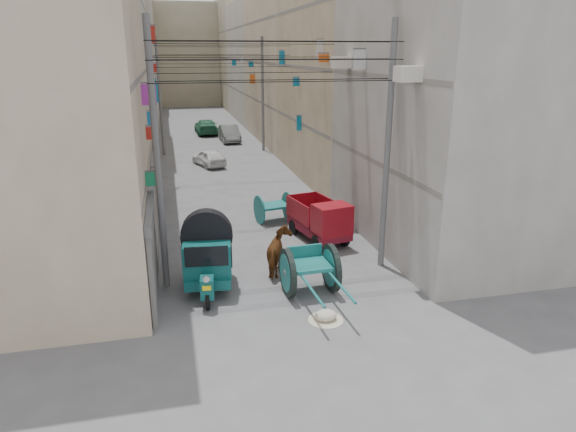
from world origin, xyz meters
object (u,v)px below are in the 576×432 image
object	(u,v)px
distant_car_green	(206,127)
horse	(279,252)
mini_truck	(323,222)
tonga_cart	(310,269)
feed_sack	(326,315)
auto_rickshaw	(208,254)
distant_car_white	(209,158)
second_cart	(274,207)
distant_car_grey	(229,133)

from	to	relation	value
distant_car_green	horse	bearing A→B (deg)	88.25
mini_truck	horse	size ratio (longest dim) A/B	1.88
tonga_cart	feed_sack	xyz separation A→B (m)	(-0.01, -1.73, -0.62)
mini_truck	auto_rickshaw	bearing A→B (deg)	-158.52
distant_car_white	tonga_cart	bearing A→B (deg)	75.87
tonga_cart	distant_car_green	xyz separation A→B (m)	(-0.54, 32.46, -0.13)
tonga_cart	horse	distance (m)	1.78
tonga_cart	mini_truck	world-z (taller)	mini_truck
second_cart	distant_car_green	size ratio (longest dim) A/B	0.36
auto_rickshaw	second_cart	world-z (taller)	auto_rickshaw
auto_rickshaw	distant_car_grey	bearing A→B (deg)	88.03
feed_sack	tonga_cart	bearing A→B (deg)	89.51
feed_sack	horse	world-z (taller)	horse
second_cart	distant_car_grey	distance (m)	21.08
tonga_cart	auto_rickshaw	bearing A→B (deg)	157.99
second_cart	feed_sack	distance (m)	8.70
tonga_cart	distant_car_grey	size ratio (longest dim) A/B	0.84
mini_truck	horse	world-z (taller)	mini_truck
horse	distant_car_green	size ratio (longest dim) A/B	0.39
tonga_cart	horse	bearing A→B (deg)	106.13
tonga_cart	feed_sack	distance (m)	1.84
second_cart	tonga_cart	bearing A→B (deg)	-103.89
distant_car_grey	distant_car_green	world-z (taller)	distant_car_grey
horse	distant_car_grey	world-z (taller)	horse
distant_car_green	distant_car_white	bearing A→B (deg)	84.50
auto_rickshaw	second_cart	size ratio (longest dim) A/B	1.74
auto_rickshaw	mini_truck	world-z (taller)	auto_rickshaw
distant_car_white	second_cart	bearing A→B (deg)	79.90
second_cart	distant_car_white	size ratio (longest dim) A/B	0.51
horse	distant_car_white	xyz separation A→B (m)	(-0.87, 17.27, -0.18)
distant_car_white	distant_car_green	xyz separation A→B (m)	(0.90, 13.51, 0.10)
tonga_cart	second_cart	xyz separation A→B (m)	(0.33, 6.95, -0.11)
tonga_cart	feed_sack	world-z (taller)	tonga_cart
second_cart	horse	distance (m)	5.34
auto_rickshaw	tonga_cart	bearing A→B (deg)	-13.12
distant_car_green	feed_sack	bearing A→B (deg)	89.18
mini_truck	distant_car_grey	distance (m)	23.98
feed_sack	distant_car_grey	xyz separation A→B (m)	(1.02, 29.75, 0.50)
auto_rickshaw	mini_truck	distance (m)	5.49
distant_car_white	distant_car_grey	bearing A→B (deg)	-123.54
feed_sack	distant_car_white	distance (m)	20.73
feed_sack	mini_truck	bearing A→B (deg)	74.03
mini_truck	distant_car_grey	bearing A→B (deg)	79.72
distant_car_grey	auto_rickshaw	bearing A→B (deg)	-99.57
feed_sack	second_cart	bearing A→B (deg)	87.75
auto_rickshaw	horse	distance (m)	2.50
distant_car_white	auto_rickshaw	bearing A→B (deg)	66.72
auto_rickshaw	distant_car_green	world-z (taller)	auto_rickshaw
feed_sack	distant_car_white	bearing A→B (deg)	93.94
distant_car_white	distant_car_green	world-z (taller)	distant_car_green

